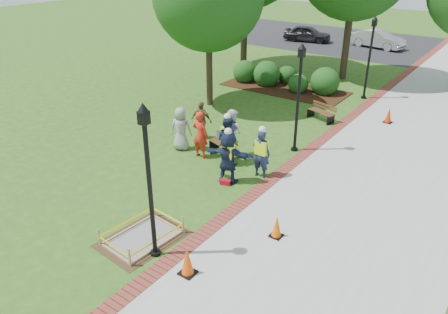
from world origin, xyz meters
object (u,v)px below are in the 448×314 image
Objects in this scene: bench_near at (223,148)px; hivis_worker_a at (228,156)px; wet_concrete_pad at (142,232)px; lamp_near at (149,172)px; cone_front at (187,262)px; hivis_worker_b at (261,152)px; hivis_worker_c at (227,139)px.

hivis_worker_a is at bearing -49.98° from bench_near.
hivis_worker_a is at bearing 89.25° from wet_concrete_pad.
lamp_near is at bearing -70.57° from bench_near.
cone_front is at bearing -61.55° from bench_near.
hivis_worker_b is at bearing 89.83° from lamp_near.
cone_front is at bearing -66.90° from hivis_worker_a.
hivis_worker_b is (-1.18, 5.45, 0.57)m from cone_front.
cone_front is at bearing -77.75° from hivis_worker_b.
lamp_near reaches higher than hivis_worker_a.
wet_concrete_pad is 1.27× the size of hivis_worker_b.
hivis_worker_c reaches higher than hivis_worker_b.
cone_front is 0.19× the size of lamp_near.
hivis_worker_a reaches higher than wet_concrete_pad.
hivis_worker_b is (0.77, 5.09, 0.71)m from wet_concrete_pad.
hivis_worker_c is at bearing 126.20° from hivis_worker_a.
hivis_worker_a is 1.23m from hivis_worker_b.
cone_front is 0.40× the size of hivis_worker_c.
cone_front is at bearing -63.92° from hivis_worker_c.
lamp_near reaches higher than wet_concrete_pad.
wet_concrete_pad is 1.99m from cone_front.
lamp_near is 2.12× the size of hivis_worker_a.
hivis_worker_c is at bearing 174.28° from hivis_worker_b.
hivis_worker_b is at bearing 81.40° from wet_concrete_pad.
hivis_worker_c is at bearing -43.35° from bench_near.
hivis_worker_a is at bearing 99.11° from lamp_near.
hivis_worker_c is (-1.56, 0.16, 0.03)m from hivis_worker_b.
wet_concrete_pad is 1.22× the size of hivis_worker_c.
wet_concrete_pad is at bearing -76.52° from bench_near.
cone_front is 0.39× the size of hivis_worker_a.
cone_front is at bearing -10.61° from wet_concrete_pad.
lamp_near reaches higher than bench_near.
wet_concrete_pad is 5.19m from hivis_worker_b.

